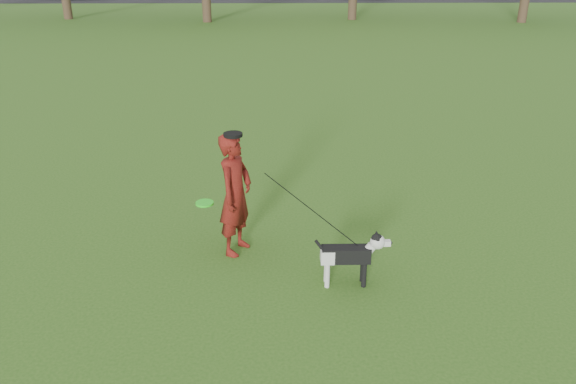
{
  "coord_description": "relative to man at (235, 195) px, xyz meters",
  "views": [
    {
      "loc": [
        -0.22,
        -6.2,
        3.76
      ],
      "look_at": [
        -0.09,
        0.2,
        0.95
      ],
      "focal_mm": 35.0,
      "sensor_mm": 36.0,
      "label": 1
    }
  ],
  "objects": [
    {
      "name": "ground",
      "position": [
        0.77,
        -0.43,
        -0.82
      ],
      "size": [
        120.0,
        120.0,
        0.0
      ],
      "primitive_type": "plane",
      "color": "#285116",
      "rests_on": "ground"
    },
    {
      "name": "dog",
      "position": [
        1.42,
        -0.85,
        -0.39
      ],
      "size": [
        0.92,
        0.18,
        0.7
      ],
      "color": "black",
      "rests_on": "ground"
    },
    {
      "name": "man_held_items",
      "position": [
        0.96,
        -0.45,
        -0.01
      ],
      "size": [
        2.05,
        0.97,
        1.18
      ],
      "color": "#24E31C",
      "rests_on": "ground"
    },
    {
      "name": "man",
      "position": [
        0.0,
        0.0,
        0.0
      ],
      "size": [
        0.6,
        0.71,
        1.64
      ],
      "primitive_type": "imported",
      "rotation": [
        0.0,
        0.0,
        1.15
      ],
      "color": "#520C0B",
      "rests_on": "ground"
    }
  ]
}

